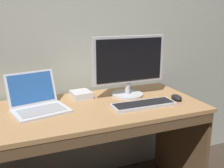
# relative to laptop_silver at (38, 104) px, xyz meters

# --- Properties ---
(desk) EXTENTS (1.43, 0.71, 0.77)m
(desk) POSITION_rel_laptop_silver_xyz_m (0.37, -0.08, -0.25)
(desk) COLOR #A87A4C
(desk) RESTS_ON ground
(laptop_silver) EXTENTS (0.39, 0.38, 0.23)m
(laptop_silver) POSITION_rel_laptop_silver_xyz_m (0.00, 0.00, 0.00)
(laptop_silver) COLOR silver
(laptop_silver) RESTS_ON desk
(external_monitor) EXTENTS (0.55, 0.23, 0.45)m
(external_monitor) POSITION_rel_laptop_silver_xyz_m (0.66, 0.05, 0.19)
(external_monitor) COLOR #B7B7BC
(external_monitor) RESTS_ON desk
(wired_keyboard) EXTENTS (0.43, 0.15, 0.02)m
(wired_keyboard) POSITION_rel_laptop_silver_xyz_m (0.66, -0.19, -0.03)
(wired_keyboard) COLOR #BCBCC1
(wired_keyboard) RESTS_ON desk
(computer_mouse) EXTENTS (0.08, 0.12, 0.04)m
(computer_mouse) POSITION_rel_laptop_silver_xyz_m (0.94, -0.17, -0.03)
(computer_mouse) COLOR black
(computer_mouse) RESTS_ON desk
(external_drive_box) EXTENTS (0.15, 0.16, 0.05)m
(external_drive_box) POSITION_rel_laptop_silver_xyz_m (0.33, 0.15, -0.02)
(external_drive_box) COLOR silver
(external_drive_box) RESTS_ON desk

